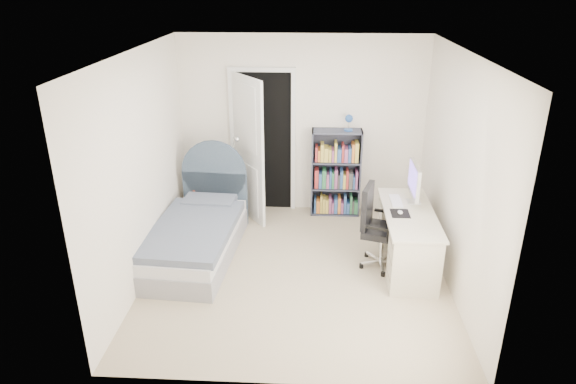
# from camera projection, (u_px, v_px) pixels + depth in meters

# --- Properties ---
(room_shell) EXTENTS (3.50, 3.70, 2.60)m
(room_shell) POSITION_uv_depth(u_px,v_px,m) (297.00, 171.00, 5.51)
(room_shell) COLOR tan
(room_shell) RESTS_ON ground
(door) EXTENTS (0.92, 0.69, 2.06)m
(door) POSITION_uv_depth(u_px,v_px,m) (253.00, 145.00, 7.06)
(door) COLOR black
(door) RESTS_ON ground
(bed) EXTENTS (1.04, 1.99, 1.19)m
(bed) POSITION_uv_depth(u_px,v_px,m) (198.00, 234.00, 6.29)
(bed) COLOR gray
(bed) RESTS_ON ground
(nightstand) EXTENTS (0.36, 0.36, 0.54)m
(nightstand) POSITION_uv_depth(u_px,v_px,m) (203.00, 196.00, 7.15)
(nightstand) COLOR tan
(nightstand) RESTS_ON ground
(floor_lamp) EXTENTS (0.18, 0.18, 1.24)m
(floor_lamp) POSITION_uv_depth(u_px,v_px,m) (237.00, 187.00, 7.05)
(floor_lamp) COLOR silver
(floor_lamp) RESTS_ON ground
(bookcase) EXTENTS (0.69, 0.30, 1.47)m
(bookcase) POSITION_uv_depth(u_px,v_px,m) (336.00, 176.00, 7.27)
(bookcase) COLOR #3C4052
(bookcase) RESTS_ON ground
(desk) EXTENTS (0.57, 1.43, 1.17)m
(desk) POSITION_uv_depth(u_px,v_px,m) (407.00, 236.00, 5.99)
(desk) COLOR beige
(desk) RESTS_ON ground
(office_chair) EXTENTS (0.55, 0.57, 0.99)m
(office_chair) POSITION_uv_depth(u_px,v_px,m) (376.00, 223.00, 5.94)
(office_chair) COLOR silver
(office_chair) RESTS_ON ground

